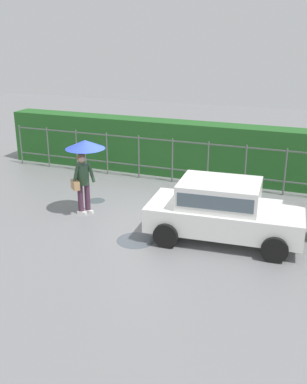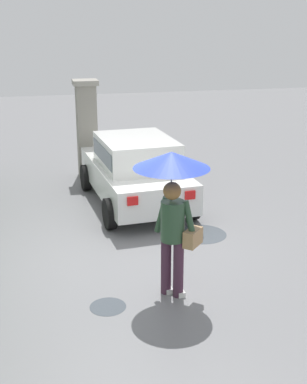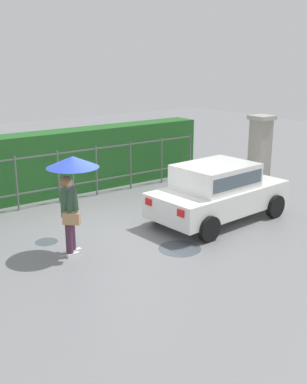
% 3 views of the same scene
% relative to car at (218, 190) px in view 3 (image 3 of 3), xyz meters
% --- Properties ---
extents(ground_plane, '(40.00, 40.00, 0.00)m').
position_rel_car_xyz_m(ground_plane, '(-2.49, 0.64, -0.80)').
color(ground_plane, slate).
extents(car, '(3.84, 2.09, 1.48)m').
position_rel_car_xyz_m(car, '(0.00, 0.00, 0.00)').
color(car, white).
rests_on(car, ground).
extents(pedestrian, '(1.07, 1.07, 2.11)m').
position_rel_car_xyz_m(pedestrian, '(-3.90, 0.23, 0.82)').
color(pedestrian, '#47283D').
rests_on(pedestrian, ground).
extents(gate_pillar, '(0.60, 0.60, 2.42)m').
position_rel_car_xyz_m(gate_pillar, '(2.37, 0.75, 0.44)').
color(gate_pillar, gray).
rests_on(gate_pillar, ground).
extents(fence_section, '(11.03, 0.05, 1.50)m').
position_rel_car_xyz_m(fence_section, '(-3.18, 3.76, 0.02)').
color(fence_section, '#59605B').
rests_on(fence_section, ground).
extents(hedge_row, '(11.98, 0.90, 1.90)m').
position_rel_car_xyz_m(hedge_row, '(-3.18, 4.61, 0.15)').
color(hedge_row, '#235B23').
rests_on(hedge_row, ground).
extents(puddle_near, '(0.94, 0.94, 0.00)m').
position_rel_car_xyz_m(puddle_near, '(-1.93, -0.87, -0.80)').
color(puddle_near, '#4C545B').
rests_on(puddle_near, ground).
extents(puddle_far, '(0.51, 0.51, 0.00)m').
position_rel_car_xyz_m(puddle_far, '(-4.12, 1.21, -0.80)').
color(puddle_far, '#4C545B').
rests_on(puddle_far, ground).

